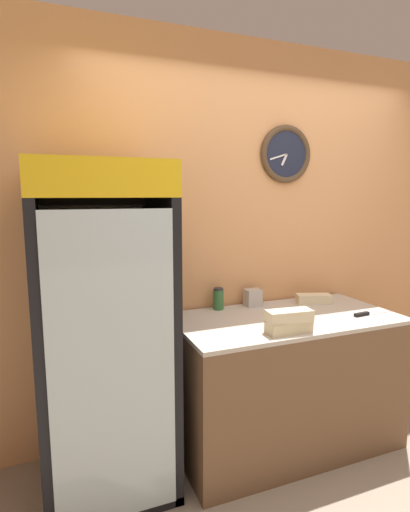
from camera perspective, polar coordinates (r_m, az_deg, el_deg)
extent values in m
cube|color=tan|center=(2.93, 7.36, 2.60)|extent=(5.20, 0.06, 2.70)
torus|color=#4C3823|center=(2.99, 11.49, 14.06)|extent=(0.41, 0.04, 0.41)
cylinder|color=#1E2338|center=(2.99, 11.49, 14.06)|extent=(0.34, 0.01, 0.34)
cube|color=white|center=(2.97, 11.26, 13.34)|extent=(0.05, 0.01, 0.09)
cube|color=white|center=(2.95, 10.44, 13.78)|extent=(0.14, 0.01, 0.05)
cube|color=brown|center=(2.84, 11.26, -17.18)|extent=(1.45, 0.74, 0.85)
cube|color=#BCB2A3|center=(2.68, 11.54, -8.68)|extent=(1.45, 0.74, 0.02)
cube|color=black|center=(2.63, -15.11, -10.12)|extent=(0.70, 0.04, 1.65)
cube|color=black|center=(2.32, -22.34, -13.05)|extent=(0.05, 0.67, 1.65)
cube|color=black|center=(2.39, -6.32, -11.78)|extent=(0.05, 0.67, 1.65)
cube|color=black|center=(2.73, -13.48, -28.39)|extent=(0.70, 0.67, 0.05)
cube|color=white|center=(2.60, -15.03, -10.31)|extent=(0.60, 0.02, 1.55)
cube|color=silver|center=(2.02, -12.88, -15.91)|extent=(0.60, 0.01, 1.55)
cube|color=gold|center=(2.15, -15.00, 10.51)|extent=(0.70, 0.60, 0.18)
cube|color=silver|center=(2.47, -13.80, -20.44)|extent=(0.58, 0.55, 0.01)
cube|color=silver|center=(2.31, -14.14, -12.47)|extent=(0.58, 0.55, 0.01)
cube|color=silver|center=(2.21, -14.49, -3.55)|extent=(0.58, 0.55, 0.01)
cylinder|color=#B2231E|center=(1.96, -15.57, -2.73)|extent=(0.07, 0.07, 0.15)
cylinder|color=#B2231E|center=(1.94, -15.70, 0.36)|extent=(0.03, 0.03, 0.06)
cylinder|color=gold|center=(2.10, -8.48, -12.67)|extent=(0.06, 0.06, 0.11)
cylinder|color=gold|center=(2.07, -8.53, -10.56)|extent=(0.02, 0.02, 0.05)
cylinder|color=orange|center=(2.23, -12.57, -21.44)|extent=(0.07, 0.07, 0.14)
cylinder|color=orange|center=(2.18, -12.67, -19.10)|extent=(0.03, 0.03, 0.06)
cylinder|color=#5B2D19|center=(1.95, -19.46, -2.66)|extent=(0.07, 0.07, 0.17)
cylinder|color=#5B2D19|center=(1.93, -19.65, 0.89)|extent=(0.03, 0.03, 0.07)
cylinder|color=gold|center=(2.00, -9.52, -2.80)|extent=(0.07, 0.07, 0.12)
cylinder|color=gold|center=(1.98, -9.58, -0.45)|extent=(0.03, 0.03, 0.05)
cylinder|color=orange|center=(2.09, -10.79, -12.73)|extent=(0.07, 0.07, 0.12)
cylinder|color=orange|center=(2.06, -10.86, -10.44)|extent=(0.03, 0.03, 0.05)
cylinder|color=orange|center=(2.06, -14.46, -12.77)|extent=(0.06, 0.06, 0.15)
cylinder|color=orange|center=(2.03, -14.58, -10.00)|extent=(0.02, 0.02, 0.06)
cylinder|color=#B2231E|center=(2.05, -20.10, -13.10)|extent=(0.07, 0.07, 0.15)
cylinder|color=#B2231E|center=(2.02, -20.26, -10.29)|extent=(0.03, 0.03, 0.06)
cube|color=beige|center=(2.36, 11.88, -9.90)|extent=(0.26, 0.11, 0.07)
cube|color=beige|center=(2.34, 11.93, -8.36)|extent=(0.27, 0.13, 0.07)
cube|color=beige|center=(3.02, 15.27, -5.90)|extent=(0.27, 0.18, 0.06)
cube|color=silver|center=(2.93, 23.51, -7.41)|extent=(0.20, 0.06, 0.00)
cube|color=black|center=(2.81, 21.47, -7.75)|extent=(0.12, 0.04, 0.02)
cylinder|color=#336B38|center=(2.75, 1.91, -6.26)|extent=(0.07, 0.07, 0.14)
cylinder|color=#262628|center=(2.74, 1.92, -4.74)|extent=(0.07, 0.07, 0.01)
cube|color=#B7B2AD|center=(2.86, 6.84, -5.91)|extent=(0.11, 0.09, 0.12)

